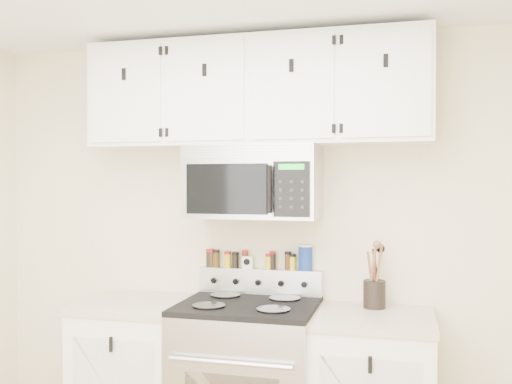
{
  "coord_description": "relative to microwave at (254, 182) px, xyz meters",
  "views": [
    {
      "loc": [
        0.84,
        -1.65,
        1.63
      ],
      "look_at": [
        0.04,
        1.45,
        1.57
      ],
      "focal_mm": 40.0,
      "sensor_mm": 36.0,
      "label": 1
    }
  ],
  "objects": [
    {
      "name": "spice_jar_2",
      "position": [
        -0.28,
        0.16,
        -0.48
      ],
      "size": [
        0.04,
        0.04,
        0.11
      ],
      "color": "#402E0F",
      "rests_on": "range"
    },
    {
      "name": "spice_jar_4",
      "position": [
        -0.16,
        0.16,
        -0.48
      ],
      "size": [
        0.04,
        0.04,
        0.1
      ],
      "color": "black",
      "rests_on": "range"
    },
    {
      "name": "spice_jar_5",
      "position": [
        -0.1,
        0.16,
        -0.47
      ],
      "size": [
        0.04,
        0.04,
        0.11
      ],
      "color": "#40210F",
      "rests_on": "range"
    },
    {
      "name": "back_wall",
      "position": [
        -0.0,
        0.19,
        -0.38
      ],
      "size": [
        3.5,
        0.01,
        2.5
      ],
      "primitive_type": "cube",
      "color": "beige",
      "rests_on": "floor"
    },
    {
      "name": "spice_jar_6",
      "position": [
        0.05,
        0.16,
        -0.48
      ],
      "size": [
        0.04,
        0.04,
        0.09
      ],
      "color": "gold",
      "rests_on": "range"
    },
    {
      "name": "spice_jar_3",
      "position": [
        -0.21,
        0.16,
        -0.48
      ],
      "size": [
        0.04,
        0.04,
        0.1
      ],
      "color": "gold",
      "rests_on": "range"
    },
    {
      "name": "utensil_crock",
      "position": [
        0.69,
        0.06,
        -0.62
      ],
      "size": [
        0.12,
        0.12,
        0.36
      ],
      "color": "black",
      "rests_on": "base_cabinet_right"
    },
    {
      "name": "base_cabinet_left",
      "position": [
        -0.69,
        -0.1,
        -1.17
      ],
      "size": [
        0.64,
        0.62,
        0.92
      ],
      "color": "white",
      "rests_on": "floor"
    },
    {
      "name": "kitchen_timer",
      "position": [
        -0.08,
        0.16,
        -0.49
      ],
      "size": [
        0.07,
        0.06,
        0.08
      ],
      "primitive_type": "cube",
      "rotation": [
        0.0,
        0.0,
        0.05
      ],
      "color": "white",
      "rests_on": "range"
    },
    {
      "name": "microwave",
      "position": [
        0.0,
        0.0,
        0.0
      ],
      "size": [
        0.76,
        0.44,
        0.42
      ],
      "color": "#9E9EA3",
      "rests_on": "back_wall"
    },
    {
      "name": "salt_canister",
      "position": [
        0.28,
        0.16,
        -0.45
      ],
      "size": [
        0.08,
        0.08,
        0.15
      ],
      "color": "navy",
      "rests_on": "range"
    },
    {
      "name": "spice_jar_7",
      "position": [
        0.08,
        0.16,
        -0.47
      ],
      "size": [
        0.04,
        0.04,
        0.11
      ],
      "color": "black",
      "rests_on": "range"
    },
    {
      "name": "upper_cabinets",
      "position": [
        -0.0,
        0.03,
        0.52
      ],
      "size": [
        2.0,
        0.35,
        0.62
      ],
      "color": "white",
      "rests_on": "back_wall"
    },
    {
      "name": "spice_jar_0",
      "position": [
        -0.33,
        0.16,
        -0.47
      ],
      "size": [
        0.04,
        0.04,
        0.11
      ],
      "color": "black",
      "rests_on": "range"
    },
    {
      "name": "spice_jar_9",
      "position": [
        0.2,
        0.16,
        -0.48
      ],
      "size": [
        0.04,
        0.04,
        0.1
      ],
      "color": "gold",
      "rests_on": "range"
    },
    {
      "name": "spice_jar_1",
      "position": [
        -0.31,
        0.16,
        -0.47
      ],
      "size": [
        0.04,
        0.04,
        0.11
      ],
      "color": "#3F220F",
      "rests_on": "range"
    },
    {
      "name": "spice_jar_8",
      "position": [
        0.17,
        0.16,
        -0.47
      ],
      "size": [
        0.04,
        0.04,
        0.11
      ],
      "color": "#452310",
      "rests_on": "range"
    }
  ]
}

